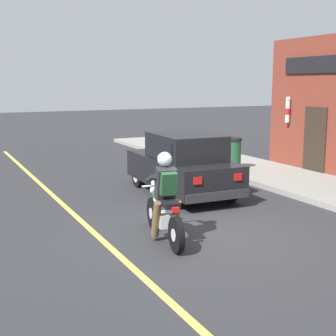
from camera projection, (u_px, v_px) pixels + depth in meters
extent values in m
plane|color=#2B2B2D|center=(199.00, 232.00, 8.92)|extent=(80.00, 80.00, 0.00)
cube|color=gray|center=(286.00, 178.00, 13.63)|extent=(2.60, 22.00, 0.14)
cube|color=#D1C64C|center=(66.00, 207.00, 10.76)|extent=(0.12, 19.80, 0.01)
cube|color=#2D2319|center=(315.00, 142.00, 14.26)|extent=(0.04, 0.90, 2.10)
cylinder|color=white|center=(288.00, 112.00, 15.11)|extent=(0.14, 0.14, 0.70)
cylinder|color=red|center=(288.00, 112.00, 15.11)|extent=(0.15, 0.15, 0.20)
sphere|color=silver|center=(288.00, 99.00, 15.04)|extent=(0.16, 0.16, 0.16)
cylinder|color=black|center=(153.00, 213.00, 9.12)|extent=(0.20, 0.63, 0.62)
cylinder|color=silver|center=(153.00, 213.00, 9.12)|extent=(0.15, 0.23, 0.22)
cylinder|color=black|center=(176.00, 235.00, 7.80)|extent=(0.20, 0.63, 0.62)
cylinder|color=silver|center=(176.00, 235.00, 7.80)|extent=(0.15, 0.23, 0.22)
cube|color=silver|center=(165.00, 220.00, 8.40)|extent=(0.34, 0.44, 0.24)
ellipsoid|color=#196B33|center=(161.00, 194.00, 8.56)|extent=(0.38, 0.56, 0.24)
cube|color=black|center=(169.00, 203.00, 8.12)|extent=(0.34, 0.59, 0.10)
cylinder|color=silver|center=(155.00, 199.00, 8.97)|extent=(0.12, 0.33, 0.68)
cylinder|color=silver|center=(156.00, 186.00, 8.80)|extent=(0.56, 0.13, 0.04)
sphere|color=silver|center=(154.00, 190.00, 8.98)|extent=(0.16, 0.16, 0.16)
cylinder|color=silver|center=(181.00, 231.00, 8.09)|extent=(0.17, 0.56, 0.08)
cube|color=red|center=(176.00, 210.00, 7.78)|extent=(0.13, 0.08, 0.08)
cylinder|color=brown|center=(156.00, 219.00, 8.27)|extent=(0.19, 0.37, 0.71)
cylinder|color=brown|center=(176.00, 218.00, 8.38)|extent=(0.19, 0.37, 0.71)
cube|color=#232328|center=(166.00, 183.00, 8.23)|extent=(0.39, 0.38, 0.57)
cylinder|color=#232328|center=(151.00, 179.00, 8.39)|extent=(0.17, 0.53, 0.26)
cylinder|color=#232328|center=(172.00, 177.00, 8.51)|extent=(0.17, 0.53, 0.26)
sphere|color=silver|center=(165.00, 159.00, 8.21)|extent=(0.26, 0.26, 0.26)
cube|color=#1E4728|center=(168.00, 183.00, 8.08)|extent=(0.31, 0.28, 0.42)
cylinder|color=black|center=(139.00, 176.00, 12.79)|extent=(0.21, 0.61, 0.60)
cylinder|color=silver|center=(139.00, 176.00, 12.79)|extent=(0.21, 0.34, 0.33)
cylinder|color=black|center=(186.00, 172.00, 13.37)|extent=(0.21, 0.61, 0.60)
cylinder|color=silver|center=(186.00, 172.00, 13.37)|extent=(0.21, 0.34, 0.33)
cylinder|color=black|center=(176.00, 195.00, 10.63)|extent=(0.21, 0.61, 0.60)
cylinder|color=silver|center=(176.00, 195.00, 10.63)|extent=(0.21, 0.34, 0.33)
cylinder|color=black|center=(230.00, 189.00, 11.21)|extent=(0.21, 0.61, 0.60)
cylinder|color=silver|center=(230.00, 189.00, 11.21)|extent=(0.21, 0.34, 0.33)
cube|color=black|center=(181.00, 171.00, 11.94)|extent=(1.81, 3.77, 0.70)
cube|color=black|center=(186.00, 147.00, 11.61)|extent=(1.52, 1.96, 0.66)
cube|color=black|center=(171.00, 145.00, 12.40)|extent=(1.34, 0.41, 0.51)
cube|color=black|center=(159.00, 150.00, 11.32)|extent=(0.10, 1.52, 0.46)
cube|color=black|center=(211.00, 146.00, 11.90)|extent=(0.10, 1.52, 0.46)
cube|color=silver|center=(137.00, 157.00, 13.39)|extent=(0.24, 0.05, 0.14)
cube|color=red|center=(198.00, 181.00, 10.05)|extent=(0.20, 0.05, 0.16)
cube|color=silver|center=(170.00, 155.00, 13.80)|extent=(0.24, 0.05, 0.14)
cube|color=red|center=(238.00, 177.00, 10.45)|extent=(0.20, 0.05, 0.16)
cube|color=#28282B|center=(154.00, 169.00, 13.63)|extent=(1.61, 0.19, 0.20)
cube|color=#28282B|center=(217.00, 196.00, 10.35)|extent=(1.61, 0.19, 0.20)
cylinder|color=#23512D|center=(233.00, 155.00, 14.70)|extent=(0.52, 0.52, 0.90)
cylinder|color=black|center=(233.00, 139.00, 14.61)|extent=(0.56, 0.56, 0.08)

